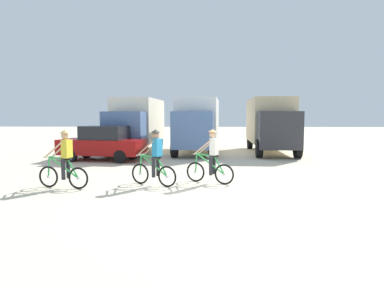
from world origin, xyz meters
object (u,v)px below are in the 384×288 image
Objects in this scene: cyclist_cowboy_hat at (155,160)px; cyclist_near_camera at (211,158)px; sedan_parked at (103,143)px; box_truck_white_box at (198,122)px; box_truck_cream_rv at (137,122)px; box_truck_tan_camper at (271,122)px; cyclist_orange_shirt at (64,161)px.

cyclist_cowboy_hat is 1.00× the size of cyclist_near_camera.
sedan_parked is at bearing 134.88° from cyclist_near_camera.
cyclist_near_camera is at bearing -45.12° from sedan_parked.
box_truck_white_box is 1.56× the size of sedan_parked.
box_truck_cream_rv and box_truck_white_box have the same top height.
box_truck_tan_camper is at bearing -2.28° from box_truck_cream_rv.
box_truck_white_box is (3.88, -0.39, 0.00)m from box_truck_cream_rv.
box_truck_white_box is at bearing -179.34° from box_truck_tan_camper.
box_truck_cream_rv reaches higher than sedan_parked.
cyclist_near_camera is (1.82, 0.45, 0.00)m from cyclist_cowboy_hat.
cyclist_orange_shirt and cyclist_cowboy_hat have the same top height.
cyclist_cowboy_hat is at bearing -119.63° from box_truck_tan_camper.
sedan_parked is 2.42× the size of cyclist_near_camera.
sedan_parked is 2.42× the size of cyclist_cowboy_hat.
box_truck_cream_rv and box_truck_tan_camper have the same top height.
box_truck_white_box is at bearing 40.48° from sedan_parked.
cyclist_orange_shirt is 2.78m from cyclist_cowboy_hat.
box_truck_white_box and box_truck_tan_camper have the same top height.
sedan_parked is 6.85m from cyclist_cowboy_hat.
box_truck_tan_camper is 3.75× the size of cyclist_near_camera.
cyclist_orange_shirt is (0.00, -10.76, -1.03)m from box_truck_cream_rv.
box_truck_white_box is 11.13m from cyclist_orange_shirt.
box_truck_cream_rv is at bearing 114.94° from cyclist_near_camera.
box_truck_tan_camper is at bearing 0.66° from box_truck_white_box.
cyclist_cowboy_hat is (2.74, -10.26, -1.03)m from box_truck_cream_rv.
cyclist_near_camera is at bearing -65.06° from box_truck_cream_rv.
sedan_parked is at bearing 97.40° from cyclist_orange_shirt.
box_truck_tan_camper reaches higher than cyclist_orange_shirt.
cyclist_orange_shirt is at bearing -168.21° from cyclist_near_camera.
box_truck_tan_camper is (8.38, -0.33, 0.00)m from box_truck_cream_rv.
box_truck_cream_rv is 1.00× the size of box_truck_tan_camper.
box_truck_white_box is 6.27m from sedan_parked.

